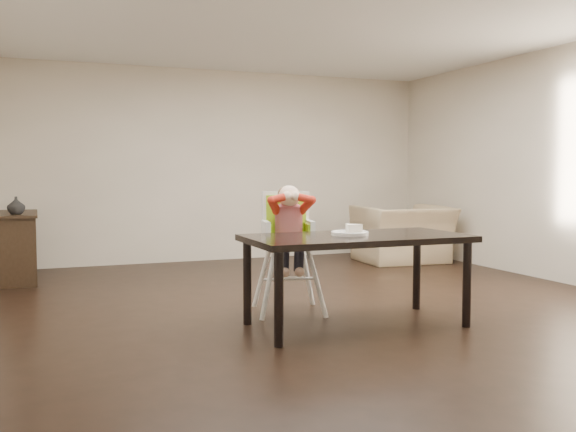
{
  "coord_description": "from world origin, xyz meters",
  "views": [
    {
      "loc": [
        -2.57,
        -5.39,
        1.27
      ],
      "look_at": [
        -0.54,
        -0.23,
        0.88
      ],
      "focal_mm": 40.0,
      "sensor_mm": 36.0,
      "label": 1
    }
  ],
  "objects_px": {
    "dining_table": "(356,245)",
    "armchair": "(403,225)",
    "sideboard": "(18,246)",
    "high_chair": "(288,223)"
  },
  "relations": [
    {
      "from": "dining_table",
      "to": "armchair",
      "type": "height_order",
      "value": "armchair"
    },
    {
      "from": "dining_table",
      "to": "sideboard",
      "type": "xyz_separation_m",
      "value": [
        -2.64,
        3.45,
        -0.27
      ]
    },
    {
      "from": "high_chair",
      "to": "sideboard",
      "type": "xyz_separation_m",
      "value": [
        -2.32,
        2.74,
        -0.41
      ]
    },
    {
      "from": "dining_table",
      "to": "sideboard",
      "type": "height_order",
      "value": "sideboard"
    },
    {
      "from": "armchair",
      "to": "sideboard",
      "type": "relative_size",
      "value": 0.96
    },
    {
      "from": "armchair",
      "to": "sideboard",
      "type": "bearing_deg",
      "value": -1.12
    },
    {
      "from": "dining_table",
      "to": "armchair",
      "type": "distance_m",
      "value": 3.86
    },
    {
      "from": "high_chair",
      "to": "armchair",
      "type": "relative_size",
      "value": 0.95
    },
    {
      "from": "sideboard",
      "to": "dining_table",
      "type": "bearing_deg",
      "value": -52.55
    },
    {
      "from": "armchair",
      "to": "dining_table",
      "type": "bearing_deg",
      "value": 55.94
    }
  ]
}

